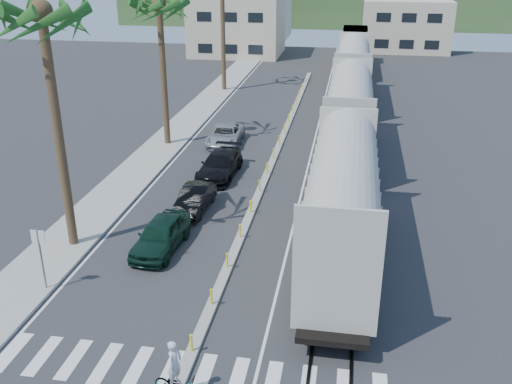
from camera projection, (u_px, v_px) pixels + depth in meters
The scene contains 14 objects.
ground at pixel (199, 337), 21.60m from camera, with size 140.00×140.00×0.00m, color #28282B.
sidewalk at pixel (177, 132), 45.55m from camera, with size 3.00×90.00×0.15m, color gray.
rails at pixel (348, 130), 46.19m from camera, with size 1.56×100.00×0.06m.
median at pixel (273, 159), 39.66m from camera, with size 0.45×60.00×0.85m.
crosswalk at pixel (184, 372), 19.79m from camera, with size 14.00×2.20×0.01m, color silver.
lane_markings at pixel (255, 137), 44.59m from camera, with size 9.42×90.00×0.01m.
freight_train at pixel (350, 98), 44.12m from camera, with size 3.00×60.94×5.85m.
street_sign at pixel (40, 250), 23.77m from camera, with size 0.60×0.08×3.00m.
buildings at pixel (280, 15), 85.82m from camera, with size 38.00×27.00×10.00m.
car_lead at pixel (161, 235), 27.62m from camera, with size 2.14×4.72×1.57m, color black.
car_second at pixel (195, 199), 31.79m from camera, with size 1.63×4.23×1.38m, color black.
car_third at pixel (220, 165), 36.62m from camera, with size 2.38×5.39×1.54m, color black.
car_rear at pixel (225, 135), 42.72m from camera, with size 2.38×5.03×1.39m, color #AFB2B5.
cyclist at pixel (178, 381), 18.41m from camera, with size 1.46×2.11×2.22m.
Camera 1 is at (5.12, -17.08, 13.56)m, focal length 40.00 mm.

